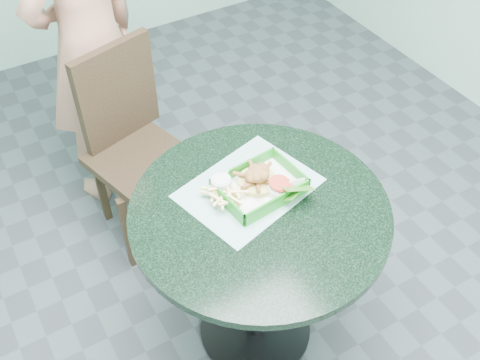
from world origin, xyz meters
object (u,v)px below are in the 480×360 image
cafe_table (258,244)px  sauce_ramekin (221,184)px  dining_chair (131,135)px  diner_person (87,27)px  crab_sandwich (258,181)px  food_basket (259,192)px

cafe_table → sauce_ramekin: (-0.07, 0.13, 0.22)m
cafe_table → dining_chair: (-0.15, 0.83, -0.05)m
diner_person → dining_chair: bearing=67.7°
cafe_table → crab_sandwich: size_ratio=6.50×
sauce_ramekin → cafe_table: bearing=-62.0°
dining_chair → diner_person: diner_person is taller
dining_chair → food_basket: size_ratio=3.40×
dining_chair → diner_person: (-0.01, 0.32, 0.38)m
cafe_table → dining_chair: bearing=99.9°
crab_sandwich → sauce_ramekin: size_ratio=1.99×
dining_chair → crab_sandwich: bearing=-91.6°
sauce_ramekin → food_basket: bearing=-32.7°
diner_person → food_basket: (0.20, -1.09, -0.14)m
diner_person → sauce_ramekin: 1.03m
cafe_table → dining_chair: size_ratio=0.93×
dining_chair → food_basket: bearing=-92.6°
dining_chair → sauce_ramekin: (0.08, -0.70, 0.27)m
diner_person → crab_sandwich: bearing=76.3°
diner_person → food_basket: bearing=75.7°
food_basket → sauce_ramekin: size_ratio=4.07×
food_basket → crab_sandwich: size_ratio=2.05×
diner_person → crab_sandwich: 1.09m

